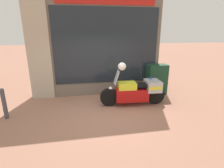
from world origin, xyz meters
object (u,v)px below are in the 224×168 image
Objects in this scene: paramedic_motorcycle at (137,91)px; utility_cabinet at (157,79)px; white_helmet at (122,66)px; street_bollard at (4,103)px.

paramedic_motorcycle reaches higher than utility_cabinet.
paramedic_motorcycle is 1.88× the size of utility_cabinet.
white_helmet is 3.90m from street_bollard.
street_bollard is (-4.32, -0.30, -0.02)m from paramedic_motorcycle.
paramedic_motorcycle is at bearing -140.40° from utility_cabinet.
utility_cabinet is (1.22, 1.01, 0.11)m from paramedic_motorcycle.
paramedic_motorcycle is 2.41× the size of street_bollard.
paramedic_motorcycle is at bearing 3.99° from street_bollard.
paramedic_motorcycle is at bearing -3.59° from white_helmet.
utility_cabinet is 5.69m from street_bollard.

